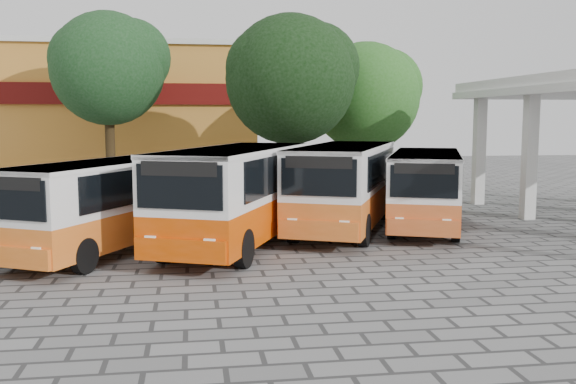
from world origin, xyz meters
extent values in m
plane|color=slate|center=(0.00, 0.00, 0.00)|extent=(90.00, 90.00, 0.00)
cube|color=silver|center=(7.85, 10.50, 2.50)|extent=(0.45, 0.45, 5.00)
cube|color=#C77E2A|center=(-11.00, 26.00, 4.00)|extent=(20.00, 10.00, 8.00)
cube|color=#590C0A|center=(-11.00, 20.90, 5.20)|extent=(20.00, 0.20, 1.20)
cube|color=silver|center=(-11.00, 26.00, 8.15)|extent=(20.40, 10.40, 0.30)
cube|color=orange|center=(-7.29, 2.23, 0.82)|extent=(5.31, 7.41, 0.95)
cube|color=white|center=(-7.29, 2.23, 1.96)|extent=(5.31, 7.41, 1.33)
cube|color=white|center=(-7.29, 2.23, 2.57)|extent=(5.35, 7.43, 0.11)
cube|color=black|center=(-8.40, 2.23, 1.97)|extent=(2.84, 5.30, 0.95)
cube|color=black|center=(-6.19, 2.23, 1.97)|extent=(2.84, 5.30, 0.95)
cube|color=black|center=(-7.29, -1.40, 1.97)|extent=(1.74, 0.96, 0.95)
cube|color=black|center=(-7.29, -1.40, 2.35)|extent=(1.55, 0.86, 0.31)
cylinder|color=black|center=(-8.27, -0.12, 0.45)|extent=(0.25, 0.90, 0.90)
cylinder|color=black|center=(-6.31, -0.12, 0.45)|extent=(0.25, 0.90, 0.90)
cylinder|color=black|center=(-8.27, 4.58, 0.45)|extent=(0.25, 0.90, 0.90)
cylinder|color=black|center=(-6.31, 4.58, 0.45)|extent=(0.25, 0.90, 0.90)
cube|color=#CD4000|center=(-3.52, 2.60, 0.93)|extent=(5.49, 8.49, 1.07)
cube|color=white|center=(-3.52, 2.60, 2.21)|extent=(5.49, 8.49, 1.50)
cube|color=white|center=(-3.52, 2.60, 2.91)|extent=(5.53, 8.51, 0.12)
cube|color=black|center=(-4.77, 2.60, 2.23)|extent=(2.71, 6.22, 1.07)
cube|color=black|center=(-2.27, 2.60, 2.23)|extent=(2.71, 6.22, 1.07)
cube|color=black|center=(-3.52, -1.51, 2.23)|extent=(2.04, 0.91, 1.07)
cube|color=black|center=(-3.52, -1.51, 2.66)|extent=(1.81, 0.82, 0.35)
cylinder|color=black|center=(-4.63, -0.06, 0.51)|extent=(0.29, 1.02, 1.02)
cylinder|color=black|center=(-2.42, -0.06, 0.51)|extent=(0.29, 1.02, 1.02)
cylinder|color=black|center=(-4.63, 5.26, 0.51)|extent=(0.29, 1.02, 1.02)
cylinder|color=black|center=(-2.42, 5.26, 0.51)|extent=(0.29, 1.02, 1.02)
cube|color=orange|center=(0.32, 4.77, 0.91)|extent=(5.48, 8.35, 1.06)
cube|color=white|center=(0.32, 4.77, 2.18)|extent=(5.48, 8.35, 1.48)
cube|color=white|center=(0.32, 4.77, 2.86)|extent=(5.53, 8.37, 0.12)
cube|color=black|center=(-0.91, 4.77, 2.20)|extent=(2.74, 6.10, 1.06)
cube|color=black|center=(1.55, 4.77, 2.20)|extent=(2.74, 6.10, 1.06)
cube|color=black|center=(0.32, 0.71, 2.20)|extent=(2.00, 0.92, 1.06)
cube|color=black|center=(0.32, 0.71, 2.62)|extent=(1.78, 0.83, 0.34)
cylinder|color=black|center=(-0.77, 2.15, 0.50)|extent=(0.28, 1.01, 1.01)
cylinder|color=black|center=(1.40, 2.15, 0.50)|extent=(0.28, 1.01, 1.01)
cylinder|color=black|center=(-0.77, 7.39, 0.50)|extent=(0.28, 1.01, 1.01)
cylinder|color=black|center=(1.40, 7.39, 0.50)|extent=(0.28, 1.01, 1.01)
cube|color=#CB5822|center=(3.25, 4.82, 0.83)|extent=(4.74, 7.61, 0.96)
cube|color=white|center=(3.25, 4.82, 1.98)|extent=(4.74, 7.61, 1.34)
cube|color=white|center=(3.25, 4.82, 2.60)|extent=(4.78, 7.63, 0.11)
cube|color=black|center=(2.13, 4.82, 1.99)|extent=(2.27, 5.63, 0.96)
cube|color=black|center=(4.36, 4.82, 1.99)|extent=(2.27, 5.63, 0.96)
cube|color=black|center=(3.25, 1.14, 1.99)|extent=(1.85, 0.77, 0.96)
cube|color=black|center=(3.25, 1.14, 2.38)|extent=(1.64, 0.70, 0.31)
cylinder|color=black|center=(2.26, 2.44, 0.46)|extent=(0.26, 0.91, 0.91)
cylinder|color=black|center=(4.23, 2.44, 0.46)|extent=(0.26, 0.91, 0.91)
cylinder|color=black|center=(2.26, 7.20, 0.46)|extent=(0.26, 0.91, 0.91)
cylinder|color=black|center=(4.23, 7.20, 0.46)|extent=(0.26, 0.91, 0.91)
cylinder|color=#372713|center=(-8.82, 16.24, 2.18)|extent=(0.47, 0.47, 4.35)
sphere|color=#113613|center=(-8.82, 16.24, 6.25)|extent=(5.54, 5.54, 5.54)
sphere|color=#113613|center=(-7.72, 16.54, 6.80)|extent=(3.88, 3.88, 3.88)
sphere|color=#113613|center=(-9.79, 16.04, 6.66)|extent=(3.60, 3.60, 3.60)
cylinder|color=black|center=(-0.31, 12.90, 2.03)|extent=(0.48, 0.48, 4.06)
sphere|color=black|center=(-0.31, 12.90, 5.61)|extent=(5.95, 5.95, 5.95)
sphere|color=black|center=(0.88, 13.20, 6.20)|extent=(4.16, 4.16, 4.16)
sphere|color=black|center=(-1.35, 12.70, 6.05)|extent=(3.87, 3.87, 3.87)
cylinder|color=black|center=(4.17, 16.23, 1.82)|extent=(0.38, 0.38, 3.64)
sphere|color=#235C19|center=(4.17, 16.23, 4.95)|extent=(5.65, 5.65, 5.65)
sphere|color=#235C19|center=(5.30, 16.53, 5.51)|extent=(3.95, 3.95, 3.95)
sphere|color=#235C19|center=(3.18, 16.03, 5.37)|extent=(3.67, 3.67, 3.67)
camera|label=1|loc=(-4.83, -16.50, 3.87)|focal=40.00mm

